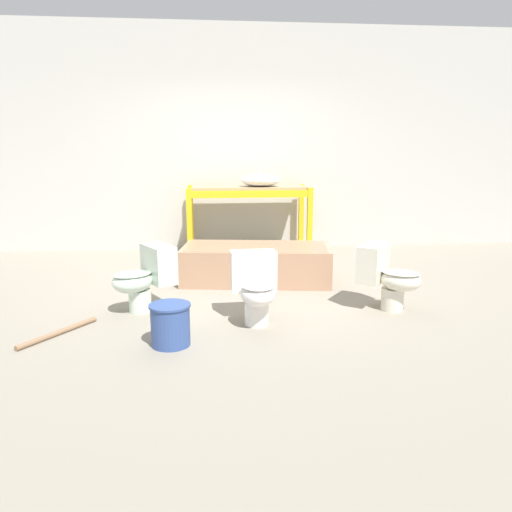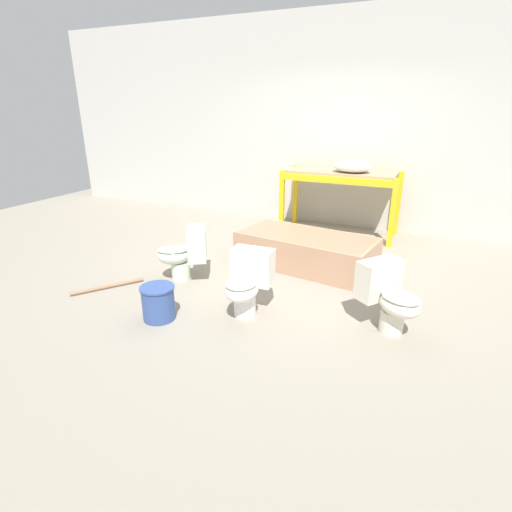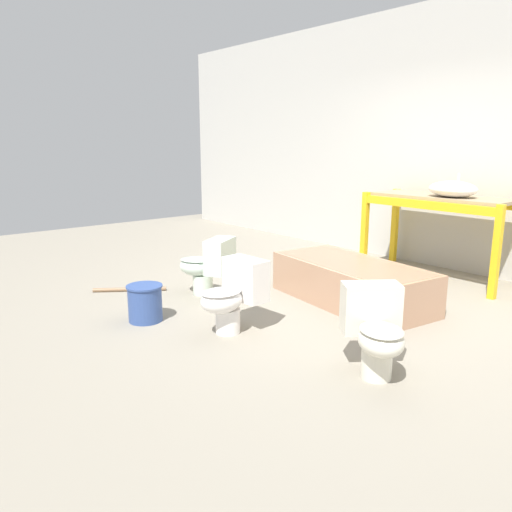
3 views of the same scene
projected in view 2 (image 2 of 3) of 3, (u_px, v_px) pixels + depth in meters
The scene contains 10 objects.
ground_plane at pixel (291, 266), 4.94m from camera, with size 12.00×12.00×0.00m, color gray.
warehouse_wall_rear at pixel (341, 123), 6.15m from camera, with size 10.80×0.08×3.20m.
shelving_rack at pixel (341, 182), 5.92m from camera, with size 1.69×0.70×0.96m.
sink_basin at pixel (352, 166), 5.71m from camera, with size 0.54×0.40×0.26m.
bathtub_main at pixel (306, 248), 4.86m from camera, with size 1.73×0.98×0.40m.
toilet_near at pixel (247, 281), 3.73m from camera, with size 0.40×0.56×0.60m.
toilet_far at pixel (185, 252), 4.47m from camera, with size 0.65×0.57×0.60m.
toilet_extra at pixel (389, 295), 3.45m from camera, with size 0.64×0.60×0.60m.
bucket_white at pixel (158, 302), 3.67m from camera, with size 0.32×0.32×0.32m.
loose_pipe at pixel (108, 287), 4.33m from camera, with size 0.47×0.65×0.04m.
Camera 2 is at (1.50, -4.34, 1.87)m, focal length 28.00 mm.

